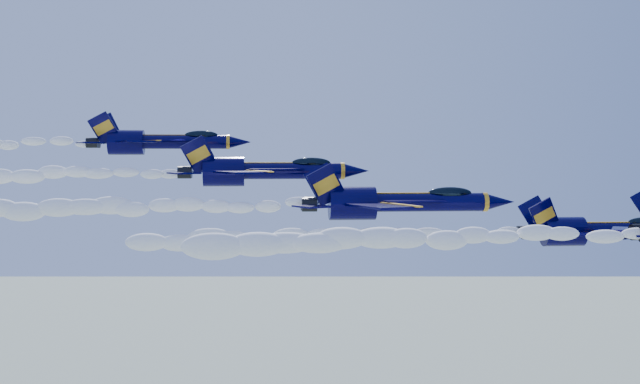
{
  "coord_description": "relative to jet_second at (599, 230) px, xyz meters",
  "views": [
    {
      "loc": [
        -18.04,
        -64.68,
        157.37
      ],
      "look_at": [
        -11.91,
        4.04,
        153.79
      ],
      "focal_mm": 45.0,
      "sensor_mm": 36.0,
      "label": 1
    }
  ],
  "objects": [
    {
      "name": "smoke_trail_jet_lead",
      "position": [
        -16.39,
        -7.79,
        0.34
      ],
      "size": [
        31.37,
        1.96,
        1.77
      ],
      "primitive_type": "ellipsoid",
      "color": "white"
    },
    {
      "name": "jet_second",
      "position": [
        0.0,
        0.0,
        0.0
      ],
      "size": [
        15.37,
        12.61,
        5.71
      ],
      "color": "#020030"
    },
    {
      "name": "smoke_trail_jet_second",
      "position": [
        -22.26,
        0.0,
        -0.36
      ],
      "size": [
        31.37,
        1.59,
        1.43
      ],
      "primitive_type": "ellipsoid",
      "color": "white"
    },
    {
      "name": "jet_third",
      "position": [
        -15.8,
        5.8,
        2.02
      ],
      "size": [
        18.77,
        15.39,
        6.97
      ],
      "color": "#020030"
    },
    {
      "name": "smoke_trail_jet_third",
      "position": [
        -39.5,
        5.8,
        1.64
      ],
      "size": [
        31.37,
        1.94,
        1.75
      ],
      "primitive_type": "ellipsoid",
      "color": "white"
    },
    {
      "name": "jet_fourth",
      "position": [
        -27.17,
        12.69,
        4.6
      ],
      "size": [
        17.91,
        14.69,
        6.65
      ],
      "color": "#020030"
    },
    {
      "name": "smoke_trail_jet_fourth",
      "position": [
        -50.51,
        12.69,
        4.22
      ],
      "size": [
        31.37,
        1.85,
        1.67
      ],
      "primitive_type": "ellipsoid",
      "color": "white"
    },
    {
      "name": "jet_fifth",
      "position": [
        -37.46,
        19.97,
        7.38
      ],
      "size": [
        16.43,
        13.48,
        6.11
      ],
      "color": "#020030"
    }
  ]
}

